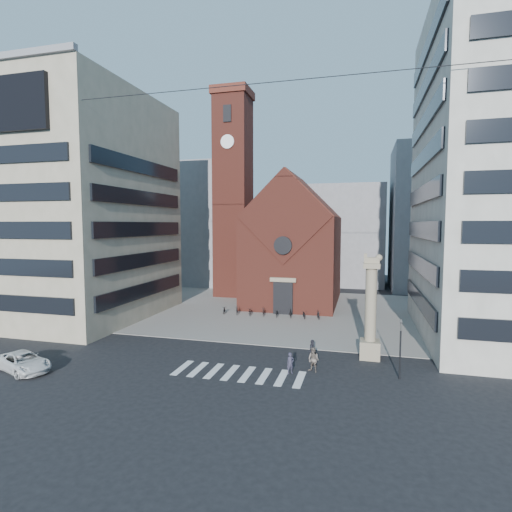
# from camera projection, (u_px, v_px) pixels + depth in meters

# --- Properties ---
(ground) EXTENTS (120.00, 120.00, 0.00)m
(ground) POSITION_uv_depth(u_px,v_px,m) (243.00, 360.00, 32.63)
(ground) COLOR black
(ground) RESTS_ON ground
(piazza) EXTENTS (46.00, 30.00, 0.05)m
(piazza) POSITION_uv_depth(u_px,v_px,m) (286.00, 311.00, 50.92)
(piazza) COLOR gray
(piazza) RESTS_ON ground
(zebra_crossing) EXTENTS (10.20, 3.20, 0.01)m
(zebra_crossing) POSITION_uv_depth(u_px,v_px,m) (239.00, 373.00, 29.60)
(zebra_crossing) COLOR white
(zebra_crossing) RESTS_ON ground
(church) EXTENTS (12.00, 16.65, 18.00)m
(church) POSITION_uv_depth(u_px,v_px,m) (294.00, 246.00, 56.10)
(church) COLOR maroon
(church) RESTS_ON ground
(campanile) EXTENTS (5.50, 5.50, 31.20)m
(campanile) POSITION_uv_depth(u_px,v_px,m) (233.00, 193.00, 60.90)
(campanile) COLOR maroon
(campanile) RESTS_ON ground
(building_left) EXTENTS (18.00, 20.00, 26.00)m
(building_left) POSITION_uv_depth(u_px,v_px,m) (74.00, 208.00, 47.39)
(building_left) COLOR tan
(building_left) RESTS_ON ground
(bg_block_left) EXTENTS (16.00, 14.00, 22.00)m
(bg_block_left) POSITION_uv_depth(u_px,v_px,m) (203.00, 224.00, 75.41)
(bg_block_left) COLOR gray
(bg_block_left) RESTS_ON ground
(bg_block_mid) EXTENTS (14.00, 12.00, 18.00)m
(bg_block_mid) POSITION_uv_depth(u_px,v_px,m) (344.00, 235.00, 73.70)
(bg_block_mid) COLOR gray
(bg_block_mid) RESTS_ON ground
(bg_block_right) EXTENTS (16.00, 14.00, 24.00)m
(bg_block_right) POSITION_uv_depth(u_px,v_px,m) (442.00, 218.00, 66.46)
(bg_block_right) COLOR gray
(bg_block_right) RESTS_ON ground
(lion_column) EXTENTS (1.63, 1.60, 8.68)m
(lion_column) POSITION_uv_depth(u_px,v_px,m) (371.00, 317.00, 32.67)
(lion_column) COLOR gray
(lion_column) RESTS_ON ground
(traffic_light) EXTENTS (0.13, 0.16, 4.30)m
(traffic_light) POSITION_uv_depth(u_px,v_px,m) (400.00, 348.00, 28.40)
(traffic_light) COLOR black
(traffic_light) RESTS_ON ground
(white_car) EXTENTS (5.56, 3.93, 1.41)m
(white_car) POSITION_uv_depth(u_px,v_px,m) (23.00, 362.00, 30.03)
(white_car) COLOR silver
(white_car) RESTS_ON ground
(pedestrian_0) EXTENTS (0.68, 0.66, 1.58)m
(pedestrian_0) POSITION_uv_depth(u_px,v_px,m) (290.00, 363.00, 29.52)
(pedestrian_0) COLOR #2E2B3C
(pedestrian_0) RESTS_ON ground
(pedestrian_1) EXTENTS (1.13, 1.04, 1.87)m
(pedestrian_1) POSITION_uv_depth(u_px,v_px,m) (314.00, 360.00, 29.82)
(pedestrian_1) COLOR #665A51
(pedestrian_1) RESTS_ON ground
(pedestrian_2) EXTENTS (0.60, 1.10, 1.79)m
(pedestrian_2) POSITION_uv_depth(u_px,v_px,m) (312.00, 351.00, 32.11)
(pedestrian_2) COLOR #2B2A32
(pedestrian_2) RESTS_ON ground
(scooter_0) EXTENTS (1.02, 1.81, 0.90)m
(scooter_0) POSITION_uv_depth(u_px,v_px,m) (224.00, 310.00, 49.28)
(scooter_0) COLOR black
(scooter_0) RESTS_ON piazza
(scooter_1) EXTENTS (0.88, 1.73, 1.00)m
(scooter_1) POSITION_uv_depth(u_px,v_px,m) (237.00, 310.00, 48.85)
(scooter_1) COLOR black
(scooter_1) RESTS_ON piazza
(scooter_2) EXTENTS (1.02, 1.81, 0.90)m
(scooter_2) POSITION_uv_depth(u_px,v_px,m) (250.00, 311.00, 48.43)
(scooter_2) COLOR black
(scooter_2) RESTS_ON piazza
(scooter_3) EXTENTS (0.88, 1.73, 1.00)m
(scooter_3) POSITION_uv_depth(u_px,v_px,m) (263.00, 312.00, 48.00)
(scooter_3) COLOR black
(scooter_3) RESTS_ON piazza
(scooter_4) EXTENTS (1.02, 1.81, 0.90)m
(scooter_4) POSITION_uv_depth(u_px,v_px,m) (277.00, 313.00, 47.58)
(scooter_4) COLOR black
(scooter_4) RESTS_ON piazza
(scooter_5) EXTENTS (0.88, 1.73, 1.00)m
(scooter_5) POSITION_uv_depth(u_px,v_px,m) (290.00, 313.00, 47.15)
(scooter_5) COLOR black
(scooter_5) RESTS_ON piazza
(scooter_6) EXTENTS (1.02, 1.81, 0.90)m
(scooter_6) POSITION_uv_depth(u_px,v_px,m) (304.00, 314.00, 46.73)
(scooter_6) COLOR black
(scooter_6) RESTS_ON piazza
(scooter_7) EXTENTS (0.88, 1.73, 1.00)m
(scooter_7) POSITION_uv_depth(u_px,v_px,m) (318.00, 315.00, 46.31)
(scooter_7) COLOR black
(scooter_7) RESTS_ON piazza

